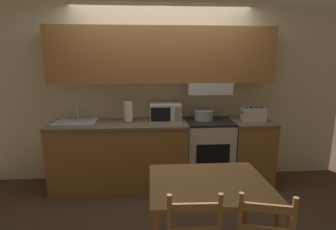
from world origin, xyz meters
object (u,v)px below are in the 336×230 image
Objects in this scene: paper_towel_roll at (128,112)px; sink_basin at (75,122)px; microwave at (165,112)px; stove_range at (208,152)px; dining_table at (208,194)px; cooking_pot at (204,115)px; toaster at (253,114)px.

sink_basin is at bearing -176.67° from paper_towel_roll.
paper_towel_roll is at bearing -173.37° from microwave.
stove_range is 0.94× the size of dining_table.
cooking_pot is 1.77m from sink_basin.
paper_towel_roll is at bearing 178.98° from stove_range.
toaster is at bearing -4.18° from stove_range.
toaster reaches higher than stove_range.
toaster reaches higher than cooking_pot.
sink_basin reaches higher than dining_table.
microwave is at bearing 174.25° from toaster.
paper_towel_roll reaches higher than microwave.
toaster is 0.32× the size of dining_table.
paper_towel_roll is at bearing 117.22° from dining_table.
sink_basin reaches higher than toaster.
toaster is at bearing -0.54° from sink_basin.
sink_basin is at bearing 179.46° from toaster.
stove_range is at bearing -40.00° from cooking_pot.
microwave is at bearing 172.72° from stove_range.
stove_range is 2.18× the size of microwave.
cooking_pot is at bearing 2.17° from paper_towel_roll.
sink_basin is (-1.84, -0.02, 0.48)m from stove_range.
stove_range is 1.28m from paper_towel_roll.
stove_range is 1.56m from dining_table.
toaster is 1.74m from paper_towel_roll.
cooking_pot is 0.82× the size of microwave.
microwave is 1.24m from toaster.
cooking_pot is (-0.07, 0.06, 0.54)m from stove_range.
dining_table is at bearing -99.70° from cooking_pot.
sink_basin is at bearing -177.36° from cooking_pot.
dining_table is (0.79, -1.53, -0.42)m from paper_towel_roll.
paper_towel_roll is 1.78m from dining_table.
dining_table is at bearing -62.78° from paper_towel_roll.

